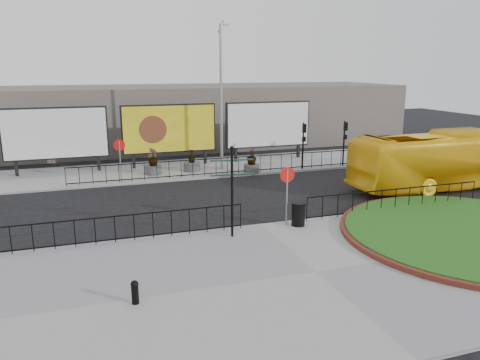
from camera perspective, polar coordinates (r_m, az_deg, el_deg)
name	(u,v)px	position (r m, az deg, el deg)	size (l,w,h in m)	color
ground	(261,226)	(19.99, 2.54, -5.68)	(90.00, 90.00, 0.00)	black
pavement_near	(315,273)	(15.74, 9.19, -11.16)	(30.00, 10.00, 0.12)	gray
pavement_far	(196,168)	(31.06, -5.40, 1.46)	(44.00, 6.00, 0.12)	gray
brick_edge	(474,233)	(20.75, 26.66, -5.84)	(10.40, 10.40, 0.18)	brown
grass_lawn	(474,233)	(20.74, 26.67, -5.78)	(10.00, 10.00, 0.22)	#185416
railing_near_left	(115,229)	(18.30, -15.01, -5.79)	(10.00, 0.10, 1.10)	black
railing_near_right	(395,200)	(22.61, 18.42, -2.29)	(9.00, 0.10, 1.10)	black
railing_far	(222,166)	(28.62, -2.24, 1.70)	(18.00, 0.10, 1.10)	black
speed_sign_far	(120,151)	(27.45, -14.46, 3.40)	(0.64, 0.07, 2.47)	gray
speed_sign_near	(287,183)	(19.46, 5.77, -0.38)	(0.64, 0.07, 2.47)	gray
billboard_left	(56,134)	(30.86, -21.56, 5.27)	(6.20, 0.31, 4.10)	black
billboard_mid	(169,129)	(31.27, -8.61, 6.17)	(6.20, 0.31, 4.10)	black
billboard_right	(268,125)	(33.18, 3.45, 6.73)	(6.20, 0.31, 4.10)	black
lamp_post	(221,96)	(29.82, -2.30, 10.25)	(0.74, 0.18, 9.23)	gray
signal_pole_a	(304,139)	(30.37, 7.76, 5.03)	(0.22, 0.26, 3.00)	black
signal_pole_b	(345,136)	(31.80, 12.64, 5.21)	(0.22, 0.26, 3.00)	black
building_backdrop	(168,116)	(40.37, -8.76, 7.71)	(40.00, 10.00, 5.00)	#5B5550
fingerpost_sign	(232,183)	(17.88, -0.98, -0.35)	(1.68, 0.45, 3.59)	black
bollard	(135,291)	(13.79, -12.69, -13.06)	(0.23, 0.23, 0.70)	black
litter_bin	(298,214)	(19.73, 7.12, -4.13)	(0.60, 0.60, 0.99)	black
bus	(448,160)	(28.29, 23.97, 2.26)	(2.66, 11.38, 3.17)	yellow
planter_a	(153,165)	(29.27, -10.53, 1.84)	(1.04, 1.04, 1.62)	#4C4C4F
planter_b	(192,164)	(29.89, -5.89, 1.95)	(1.06, 1.06, 1.41)	#4C4C4F
planter_c	(252,163)	(29.30, 1.42, 2.11)	(0.97, 0.97, 1.59)	#4C4C4F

